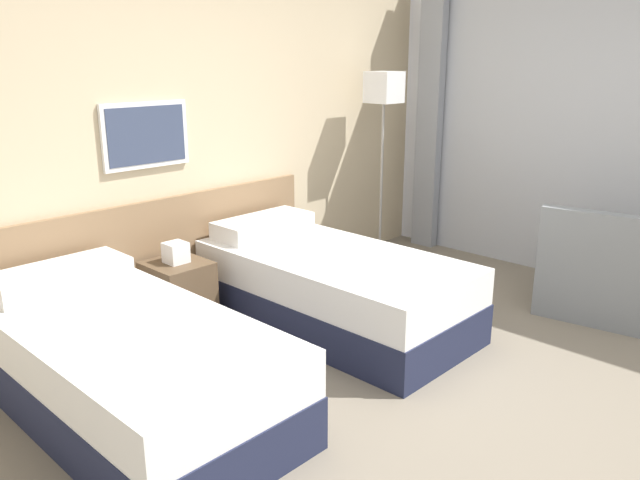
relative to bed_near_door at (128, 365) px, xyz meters
The scene contains 7 objects.
ground_plane 1.81m from the bed_near_door, 40.06° to the right, with size 16.00×16.00×0.00m, color slate.
wall_headboard 1.97m from the bed_near_door, 37.37° to the left, with size 10.00×0.10×2.70m.
bed_near_door is the anchor object (origin of this frame).
bed_near_window 1.59m from the bed_near_door, ahead, with size 0.97×1.93×0.66m.
nightstand 1.06m from the bed_near_door, 41.70° to the left, with size 0.38×0.41×0.63m.
floor_lamp 3.23m from the bed_near_door, 12.16° to the left, with size 0.26×0.26×1.71m.
armchair 3.39m from the bed_near_door, 22.06° to the right, with size 0.91×0.86×0.82m.
Camera 1 is at (-2.81, -1.63, 1.84)m, focal length 35.00 mm.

